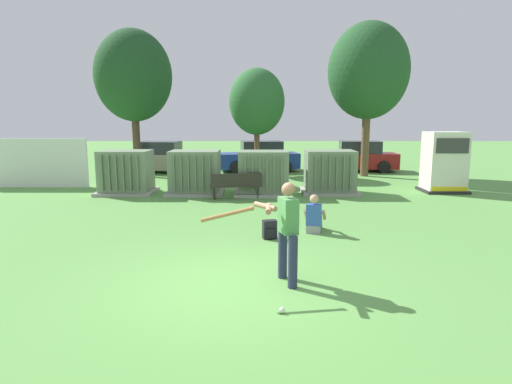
# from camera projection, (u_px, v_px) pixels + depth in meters

# --- Properties ---
(ground_plane) EXTENTS (96.00, 96.00, 0.00)m
(ground_plane) POSITION_uv_depth(u_px,v_px,m) (233.00, 285.00, 7.27)
(ground_plane) COLOR #5B9947
(fence_panel) EXTENTS (4.80, 0.12, 2.00)m
(fence_panel) POSITION_uv_depth(u_px,v_px,m) (29.00, 163.00, 17.50)
(fence_panel) COLOR white
(fence_panel) RESTS_ON ground
(transformer_west) EXTENTS (2.10, 1.70, 1.62)m
(transformer_west) POSITION_uv_depth(u_px,v_px,m) (126.00, 173.00, 16.07)
(transformer_west) COLOR #9E9B93
(transformer_west) RESTS_ON ground
(transformer_mid_west) EXTENTS (2.10, 1.70, 1.62)m
(transformer_mid_west) POSITION_uv_depth(u_px,v_px,m) (195.00, 173.00, 15.98)
(transformer_mid_west) COLOR #9E9B93
(transformer_mid_west) RESTS_ON ground
(transformer_mid_east) EXTENTS (2.10, 1.70, 1.62)m
(transformer_mid_east) POSITION_uv_depth(u_px,v_px,m) (263.00, 173.00, 15.84)
(transformer_mid_east) COLOR #9E9B93
(transformer_mid_east) RESTS_ON ground
(transformer_east) EXTENTS (2.10, 1.70, 1.62)m
(transformer_east) POSITION_uv_depth(u_px,v_px,m) (330.00, 172.00, 16.12)
(transformer_east) COLOR #9E9B93
(transformer_east) RESTS_ON ground
(generator_enclosure) EXTENTS (1.60, 1.40, 2.30)m
(generator_enclosure) POSITION_uv_depth(u_px,v_px,m) (444.00, 162.00, 16.40)
(generator_enclosure) COLOR #262626
(generator_enclosure) RESTS_ON ground
(park_bench) EXTENTS (1.84, 0.74, 0.92)m
(park_bench) POSITION_uv_depth(u_px,v_px,m) (236.00, 184.00, 15.00)
(park_bench) COLOR #2D2823
(park_bench) RESTS_ON ground
(batter) EXTENTS (1.60, 0.78, 1.74)m
(batter) POSITION_uv_depth(u_px,v_px,m) (285.00, 228.00, 7.19)
(batter) COLOR #282D4C
(batter) RESTS_ON ground
(sports_ball) EXTENTS (0.09, 0.09, 0.09)m
(sports_ball) POSITION_uv_depth(u_px,v_px,m) (282.00, 310.00, 6.20)
(sports_ball) COLOR white
(sports_ball) RESTS_ON ground
(seated_spectator) EXTENTS (0.63, 0.78, 0.96)m
(seated_spectator) POSITION_uv_depth(u_px,v_px,m) (314.00, 217.00, 10.61)
(seated_spectator) COLOR gray
(seated_spectator) RESTS_ON ground
(backpack) EXTENTS (0.36, 0.32, 0.44)m
(backpack) POSITION_uv_depth(u_px,v_px,m) (270.00, 230.00, 10.04)
(backpack) COLOR black
(backpack) RESTS_ON ground
(tree_left) EXTENTS (3.67, 3.67, 7.01)m
(tree_left) POSITION_uv_depth(u_px,v_px,m) (133.00, 76.00, 20.55)
(tree_left) COLOR #4C3828
(tree_left) RESTS_ON ground
(tree_center_left) EXTENTS (2.75, 2.75, 5.26)m
(tree_center_left) POSITION_uv_depth(u_px,v_px,m) (257.00, 102.00, 21.22)
(tree_center_left) COLOR brown
(tree_center_left) RESTS_ON ground
(tree_center_right) EXTENTS (3.82, 3.82, 7.29)m
(tree_center_right) POSITION_uv_depth(u_px,v_px,m) (368.00, 71.00, 20.31)
(tree_center_right) COLOR brown
(tree_center_right) RESTS_ON ground
(parked_car_leftmost) EXTENTS (4.34, 2.22, 1.62)m
(parked_car_leftmost) POSITION_uv_depth(u_px,v_px,m) (157.00, 158.00, 22.52)
(parked_car_leftmost) COLOR gray
(parked_car_leftmost) RESTS_ON ground
(parked_car_left_of_center) EXTENTS (4.40, 2.38, 1.62)m
(parked_car_left_of_center) POSITION_uv_depth(u_px,v_px,m) (259.00, 157.00, 22.99)
(parked_car_left_of_center) COLOR navy
(parked_car_left_of_center) RESTS_ON ground
(parked_car_right_of_center) EXTENTS (4.33, 2.19, 1.62)m
(parked_car_right_of_center) POSITION_uv_depth(u_px,v_px,m) (357.00, 157.00, 23.07)
(parked_car_right_of_center) COLOR maroon
(parked_car_right_of_center) RESTS_ON ground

